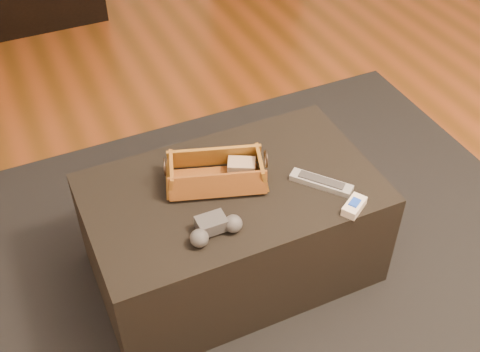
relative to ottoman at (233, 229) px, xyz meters
name	(u,v)px	position (x,y,z in m)	size (l,w,h in m)	color
floor	(262,285)	(0.07, -0.12, -0.23)	(5.00, 5.50, 0.01)	brown
area_rug	(239,277)	(0.00, -0.05, -0.22)	(2.60, 2.00, 0.01)	black
ottoman	(233,229)	(0.00, 0.00, 0.00)	(1.00, 0.60, 0.42)	black
tv_remote	(212,181)	(-0.06, 0.04, 0.23)	(0.18, 0.04, 0.02)	black
cloth_bundle	(242,167)	(0.05, 0.04, 0.25)	(0.09, 0.06, 0.05)	tan
wicker_basket	(216,174)	(-0.04, 0.04, 0.25)	(0.38, 0.27, 0.12)	brown
game_controller	(214,228)	(-0.14, -0.18, 0.24)	(0.18, 0.10, 0.06)	#3A3A3D
silver_remote	(321,182)	(0.28, -0.12, 0.22)	(0.18, 0.20, 0.03)	#A1A3A8
cream_gadget	(354,206)	(0.32, -0.26, 0.23)	(0.11, 0.09, 0.04)	white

